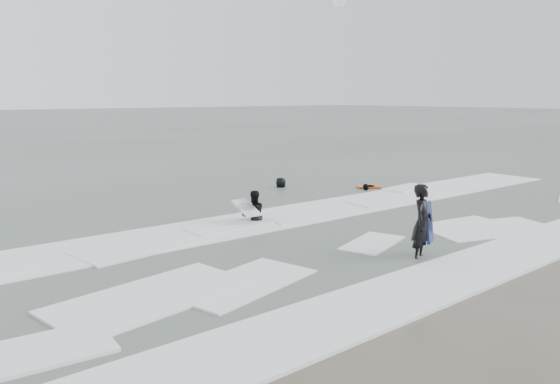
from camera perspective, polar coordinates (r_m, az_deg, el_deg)
ground at (r=12.46m, az=14.69°, el=-8.12°), size 320.00×320.00×0.00m
surfer_centre at (r=13.40m, az=14.46°, el=-6.83°), size 0.78×0.66×1.82m
surfer_wading at (r=16.64m, az=-2.77°, el=-3.24°), size 0.88×0.76×1.55m
surfer_right_near at (r=22.32m, az=8.97°, el=0.05°), size 0.93×0.65×1.47m
surfer_right_far at (r=22.78m, az=0.09°, el=0.38°), size 0.90×0.93×1.61m
surf_foam at (r=14.84m, az=3.15°, el=-4.71°), size 30.03×9.06×0.09m
bodyboards at (r=17.38m, az=6.80°, el=-1.05°), size 8.52×8.11×1.25m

